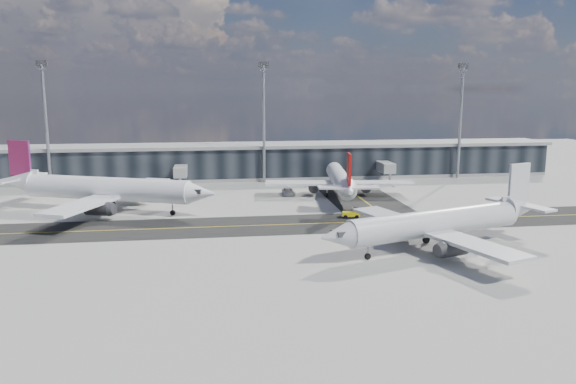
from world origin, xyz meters
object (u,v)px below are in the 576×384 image
(airliner_redtail, at_px, (340,180))
(service_van, at_px, (288,191))
(airliner_af, at_px, (104,189))
(baggage_tug, at_px, (353,213))
(airliner_near, at_px, (438,223))

(airliner_redtail, bearing_deg, service_van, 165.75)
(airliner_af, xyz_separation_m, service_van, (36.24, 11.85, -3.54))
(baggage_tug, bearing_deg, service_van, -151.06)
(airliner_redtail, distance_m, airliner_near, 40.14)
(airliner_af, bearing_deg, airliner_redtail, 121.24)
(airliner_near, xyz_separation_m, baggage_tug, (-7.26, 20.39, -2.82))
(airliner_af, xyz_separation_m, baggage_tug, (44.42, -11.77, -3.34))
(airliner_af, height_order, baggage_tug, airliner_af)
(baggage_tug, height_order, service_van, baggage_tug)
(airliner_af, height_order, service_van, airliner_af)
(airliner_redtail, height_order, airliner_near, airliner_near)
(airliner_redtail, height_order, baggage_tug, airliner_redtail)
(airliner_af, distance_m, service_van, 38.30)
(airliner_af, distance_m, airliner_near, 60.87)
(service_van, bearing_deg, airliner_af, -160.20)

